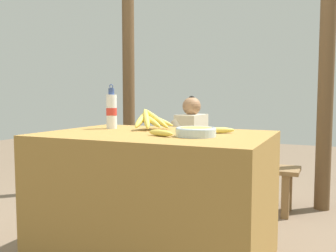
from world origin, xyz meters
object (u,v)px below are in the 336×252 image
at_px(serving_bowl, 196,131).
at_px(support_post_near, 129,87).
at_px(banana_bunch_ripe, 151,119).
at_px(water_bottle, 112,111).
at_px(support_post_far, 326,85).
at_px(wooden_bench, 206,168).
at_px(loose_banana_side, 217,130).
at_px(loose_banana_front, 161,133).
at_px(seated_vendor, 187,142).
at_px(banana_bunch_green, 260,159).

distance_m(serving_bowl, support_post_near, 2.11).
height_order(banana_bunch_ripe, support_post_near, support_post_near).
bearing_deg(water_bottle, support_post_far, 45.78).
xyz_separation_m(banana_bunch_ripe, water_bottle, (-0.28, -0.04, 0.05)).
xyz_separation_m(serving_bowl, support_post_near, (-1.36, 1.58, 0.30)).
relative_size(serving_bowl, wooden_bench, 0.14).
bearing_deg(serving_bowl, loose_banana_side, 74.15).
distance_m(loose_banana_front, seated_vendor, 1.42).
bearing_deg(support_post_far, wooden_bench, -164.50).
height_order(water_bottle, seated_vendor, water_bottle).
bearing_deg(banana_bunch_green, support_post_far, 28.46).
height_order(serving_bowl, banana_bunch_green, serving_bowl).
bearing_deg(wooden_bench, support_post_far, 15.50).
bearing_deg(serving_bowl, wooden_bench, 105.57).
xyz_separation_m(loose_banana_front, support_post_far, (0.81, 1.65, 0.31)).
height_order(banana_bunch_ripe, wooden_bench, banana_bunch_ripe).
relative_size(loose_banana_front, seated_vendor, 0.19).
relative_size(water_bottle, loose_banana_front, 1.60).
bearing_deg(serving_bowl, support_post_near, 130.57).
height_order(seated_vendor, support_post_far, support_post_far).
xyz_separation_m(seated_vendor, support_post_far, (1.18, 0.30, 0.53)).
xyz_separation_m(loose_banana_front, seated_vendor, (-0.37, 1.35, -0.23)).
xyz_separation_m(banana_bunch_ripe, support_post_far, (1.04, 1.32, 0.26)).
bearing_deg(loose_banana_front, seated_vendor, 105.41).
height_order(loose_banana_side, wooden_bench, loose_banana_side).
height_order(loose_banana_front, loose_banana_side, same).
xyz_separation_m(loose_banana_front, banana_bunch_green, (0.30, 1.38, -0.34)).
bearing_deg(loose_banana_side, water_bottle, 178.44).
distance_m(serving_bowl, banana_bunch_green, 1.36).
relative_size(serving_bowl, loose_banana_front, 1.17).
bearing_deg(water_bottle, support_post_near, 116.15).
relative_size(serving_bowl, loose_banana_side, 1.13).
bearing_deg(loose_banana_side, loose_banana_front, -130.55).
bearing_deg(seated_vendor, banana_bunch_green, -173.88).
distance_m(loose_banana_side, wooden_bench, 1.27).
distance_m(banana_bunch_ripe, support_post_near, 1.64).
relative_size(water_bottle, seated_vendor, 0.30).
relative_size(serving_bowl, support_post_near, 0.10).
relative_size(loose_banana_front, support_post_near, 0.09).
bearing_deg(loose_banana_side, wooden_bench, 111.09).
relative_size(wooden_bench, banana_bunch_green, 5.27).
height_order(loose_banana_front, support_post_far, support_post_far).
relative_size(loose_banana_side, wooden_bench, 0.12).
bearing_deg(support_post_far, banana_bunch_green, -151.54).
distance_m(banana_bunch_ripe, loose_banana_side, 0.48).
bearing_deg(support_post_far, seated_vendor, -165.52).
distance_m(support_post_near, support_post_far, 1.98).
distance_m(seated_vendor, banana_bunch_green, 0.68).
height_order(loose_banana_side, support_post_near, support_post_near).
height_order(seated_vendor, support_post_near, support_post_near).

